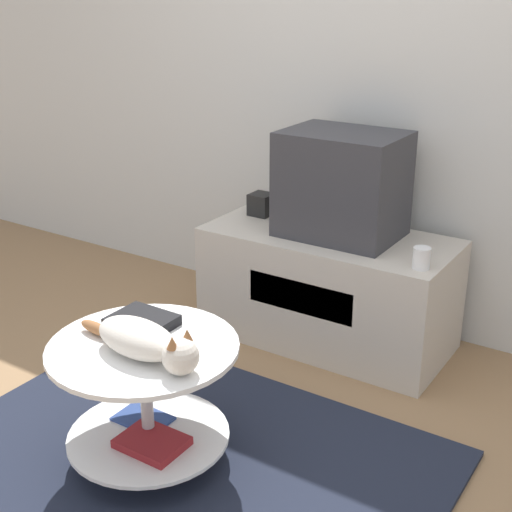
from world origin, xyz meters
The scene contains 10 objects.
ground_plane centered at (0.00, 0.00, 0.00)m, with size 12.00×12.00×0.00m, color #93704C.
wall_back centered at (0.00, 1.53, 1.30)m, with size 8.00×0.05×2.60m.
rug centered at (0.00, 0.00, 0.01)m, with size 1.78×1.34×0.02m.
tv_stand centered at (-0.02, 1.17, 0.27)m, with size 1.15×0.54×0.53m.
tv centered at (0.01, 1.19, 0.77)m, with size 0.52×0.39×0.47m.
speaker centered at (-0.44, 1.25, 0.59)m, with size 0.11×0.11×0.11m.
mug centered at (0.48, 1.01, 0.58)m, with size 0.07×0.07×0.09m.
coffee_table centered at (-0.10, -0.04, 0.30)m, with size 0.65×0.65×0.47m.
dvd_box centered at (-0.19, 0.07, 0.50)m, with size 0.22×0.18×0.04m.
cat centered at (-0.04, -0.09, 0.54)m, with size 0.54×0.20×0.14m.
Camera 1 is at (1.37, -1.60, 1.63)m, focal length 50.00 mm.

